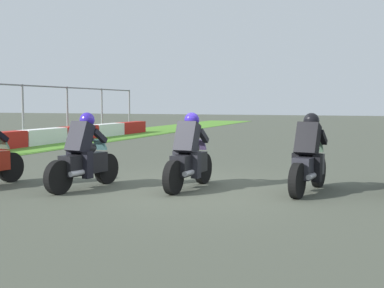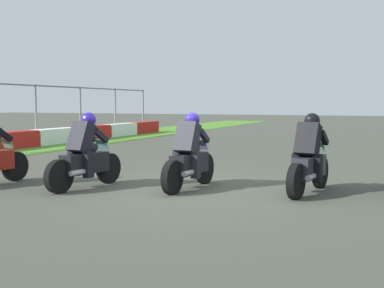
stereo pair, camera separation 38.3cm
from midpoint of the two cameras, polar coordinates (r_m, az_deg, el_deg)
name	(u,v)px [view 2 (the right image)]	position (r m, az deg, el deg)	size (l,w,h in m)	color
ground_plane	(193,189)	(9.71, 1.29, -5.28)	(120.00, 120.00, 0.00)	#45493D
rider_lane_b	(309,160)	(9.52, 14.56, -1.85)	(2.04, 0.60, 1.51)	black
rider_lane_c	(190,157)	(9.71, 0.84, -1.57)	(2.04, 0.55, 1.51)	black
rider_lane_d	(85,157)	(9.98, -11.23, -1.49)	(2.04, 0.60, 1.51)	black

